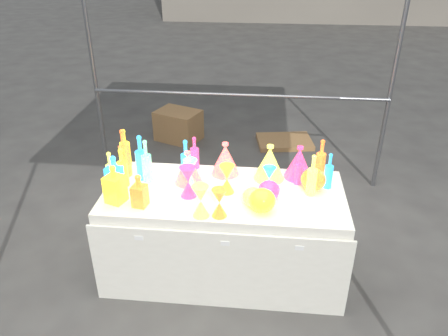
# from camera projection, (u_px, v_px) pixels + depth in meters

# --- Properties ---
(ground) EXTENTS (80.00, 80.00, 0.00)m
(ground) POSITION_uv_depth(u_px,v_px,m) (224.00, 268.00, 3.63)
(ground) COLOR #62605A
(ground) RESTS_ON ground
(display_table) EXTENTS (1.84, 0.83, 0.75)m
(display_table) POSITION_uv_depth(u_px,v_px,m) (224.00, 233.00, 3.44)
(display_table) COLOR white
(display_table) RESTS_ON ground
(cardboard_box_closed) EXTENTS (0.66, 0.58, 0.40)m
(cardboard_box_closed) POSITION_uv_depth(u_px,v_px,m) (178.00, 125.00, 5.78)
(cardboard_box_closed) COLOR tan
(cardboard_box_closed) RESTS_ON ground
(cardboard_box_flat) EXTENTS (0.77, 0.60, 0.06)m
(cardboard_box_flat) POSITION_uv_depth(u_px,v_px,m) (285.00, 142.00, 5.73)
(cardboard_box_flat) COLOR tan
(cardboard_box_flat) RESTS_ON ground
(bottle_0) EXTENTS (0.10, 0.10, 0.32)m
(bottle_0) POSITION_uv_depth(u_px,v_px,m) (125.00, 147.00, 3.57)
(bottle_0) COLOR #BC3711
(bottle_0) RESTS_ON display_table
(bottle_1) EXTENTS (0.10, 0.10, 0.34)m
(bottle_1) POSITION_uv_depth(u_px,v_px,m) (186.00, 160.00, 3.36)
(bottle_1) COLOR #188427
(bottle_1) RESTS_ON display_table
(bottle_2) EXTENTS (0.11, 0.11, 0.39)m
(bottle_2) POSITION_uv_depth(u_px,v_px,m) (124.00, 153.00, 3.40)
(bottle_2) COLOR #FCAC1A
(bottle_2) RESTS_ON display_table
(bottle_3) EXTENTS (0.07, 0.07, 0.28)m
(bottle_3) POSITION_uv_depth(u_px,v_px,m) (195.00, 152.00, 3.53)
(bottle_3) COLOR #1E48B3
(bottle_3) RESTS_ON display_table
(bottle_4) EXTENTS (0.08, 0.08, 0.30)m
(bottle_4) POSITION_uv_depth(u_px,v_px,m) (111.00, 170.00, 3.26)
(bottle_4) COLOR #11546C
(bottle_4) RESTS_ON display_table
(bottle_5) EXTENTS (0.10, 0.10, 0.35)m
(bottle_5) POSITION_uv_depth(u_px,v_px,m) (146.00, 161.00, 3.32)
(bottle_5) COLOR #A82166
(bottle_5) RESTS_ON display_table
(bottle_6) EXTENTS (0.08, 0.08, 0.31)m
(bottle_6) POSITION_uv_depth(u_px,v_px,m) (122.00, 167.00, 3.28)
(bottle_6) COLOR #BC3711
(bottle_6) RESTS_ON display_table
(bottle_7) EXTENTS (0.12, 0.12, 0.37)m
(bottle_7) POSITION_uv_depth(u_px,v_px,m) (141.00, 157.00, 3.35)
(bottle_7) COLOR #188427
(bottle_7) RESTS_ON display_table
(decanter_0) EXTENTS (0.16, 0.16, 0.29)m
(decanter_0) POSITION_uv_depth(u_px,v_px,m) (115.00, 184.00, 3.08)
(decanter_0) COLOR #BC3711
(decanter_0) RESTS_ON display_table
(decanter_1) EXTENTS (0.11, 0.11, 0.25)m
(decanter_1) POSITION_uv_depth(u_px,v_px,m) (139.00, 190.00, 3.04)
(decanter_1) COLOR #FCAC1A
(decanter_1) RESTS_ON display_table
(decanter_2) EXTENTS (0.13, 0.13, 0.28)m
(decanter_2) POSITION_uv_depth(u_px,v_px,m) (115.00, 173.00, 3.24)
(decanter_2) COLOR #188427
(decanter_2) RESTS_ON display_table
(hourglass_0) EXTENTS (0.12, 0.12, 0.21)m
(hourglass_0) POSITION_uv_depth(u_px,v_px,m) (219.00, 203.00, 2.94)
(hourglass_0) COLOR #FCAC1A
(hourglass_0) RESTS_ON display_table
(hourglass_1) EXTENTS (0.14, 0.14, 0.24)m
(hourglass_1) POSITION_uv_depth(u_px,v_px,m) (188.00, 182.00, 3.16)
(hourglass_1) COLOR #1E48B3
(hourglass_1) RESTS_ON display_table
(hourglass_2) EXTENTS (0.13, 0.13, 0.23)m
(hourglass_2) POSITION_uv_depth(u_px,v_px,m) (201.00, 201.00, 2.94)
(hourglass_2) COLOR #11546C
(hourglass_2) RESTS_ON display_table
(hourglass_3) EXTENTS (0.11, 0.11, 0.22)m
(hourglass_3) POSITION_uv_depth(u_px,v_px,m) (190.00, 173.00, 3.29)
(hourglass_3) COLOR #A82166
(hourglass_3) RESTS_ON display_table
(hourglass_4) EXTENTS (0.14, 0.14, 0.22)m
(hourglass_4) POSITION_uv_depth(u_px,v_px,m) (227.00, 179.00, 3.21)
(hourglass_4) COLOR #BC3711
(hourglass_4) RESTS_ON display_table
(hourglass_5) EXTENTS (0.13, 0.13, 0.20)m
(hourglass_5) POSITION_uv_depth(u_px,v_px,m) (269.00, 179.00, 3.24)
(hourglass_5) COLOR #188427
(hourglass_5) RESTS_ON display_table
(globe_0) EXTENTS (0.22, 0.22, 0.15)m
(globe_0) POSITION_uv_depth(u_px,v_px,m) (262.00, 202.00, 3.01)
(globe_0) COLOR #BC3711
(globe_0) RESTS_ON display_table
(globe_1) EXTENTS (0.18, 0.18, 0.12)m
(globe_1) POSITION_uv_depth(u_px,v_px,m) (253.00, 198.00, 3.07)
(globe_1) COLOR #11546C
(globe_1) RESTS_ON display_table
(globe_2) EXTENTS (0.19, 0.19, 0.15)m
(globe_2) POSITION_uv_depth(u_px,v_px,m) (313.00, 180.00, 3.26)
(globe_2) COLOR #FCAC1A
(globe_2) RESTS_ON display_table
(globe_3) EXTENTS (0.18, 0.18, 0.13)m
(globe_3) POSITION_uv_depth(u_px,v_px,m) (269.00, 191.00, 3.15)
(globe_3) COLOR #1E48B3
(globe_3) RESTS_ON display_table
(lampshade_0) EXTENTS (0.25, 0.25, 0.26)m
(lampshade_0) POSITION_uv_depth(u_px,v_px,m) (188.00, 167.00, 3.33)
(lampshade_0) COLOR gold
(lampshade_0) RESTS_ON display_table
(lampshade_1) EXTENTS (0.30, 0.30, 0.27)m
(lampshade_1) POSITION_uv_depth(u_px,v_px,m) (225.00, 158.00, 3.45)
(lampshade_1) COLOR gold
(lampshade_1) RESTS_ON display_table
(lampshade_2) EXTENTS (0.24, 0.24, 0.27)m
(lampshade_2) POSITION_uv_depth(u_px,v_px,m) (299.00, 162.00, 3.40)
(lampshade_2) COLOR #1E48B3
(lampshade_2) RESTS_ON display_table
(lampshade_3) EXTENTS (0.28, 0.28, 0.29)m
(lampshade_3) POSITION_uv_depth(u_px,v_px,m) (270.00, 162.00, 3.38)
(lampshade_3) COLOR #11546C
(lampshade_3) RESTS_ON display_table
(bottle_8) EXTENTS (0.08, 0.08, 0.29)m
(bottle_8) POSITION_uv_depth(u_px,v_px,m) (329.00, 171.00, 3.25)
(bottle_8) COLOR #188427
(bottle_8) RESTS_ON display_table
(bottle_9) EXTENTS (0.08, 0.08, 0.33)m
(bottle_9) POSITION_uv_depth(u_px,v_px,m) (321.00, 159.00, 3.37)
(bottle_9) COLOR #FCAC1A
(bottle_9) RESTS_ON display_table
(bottle_10) EXTENTS (0.08, 0.08, 0.26)m
(bottle_10) POSITION_uv_depth(u_px,v_px,m) (299.00, 168.00, 3.31)
(bottle_10) COLOR #1E48B3
(bottle_10) RESTS_ON display_table
(bottle_11) EXTENTS (0.09, 0.09, 0.33)m
(bottle_11) POSITION_uv_depth(u_px,v_px,m) (312.00, 175.00, 3.16)
(bottle_11) COLOR #11546C
(bottle_11) RESTS_ON display_table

